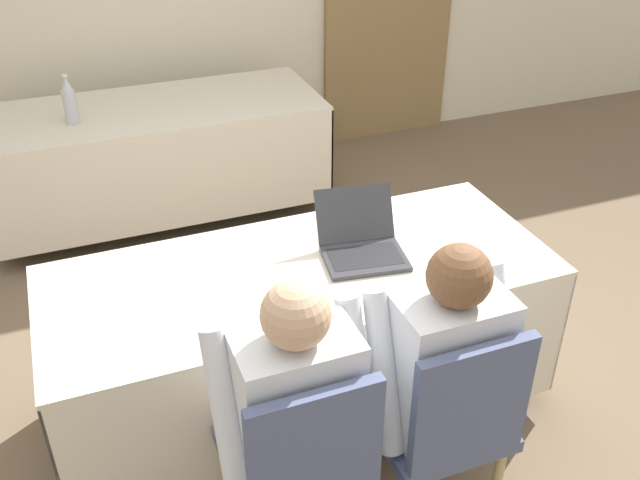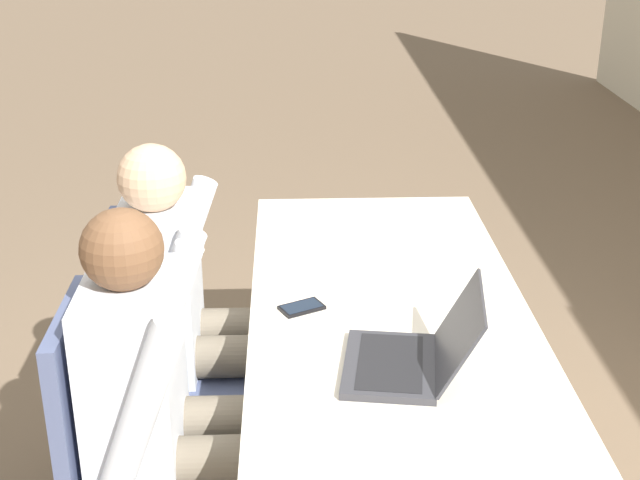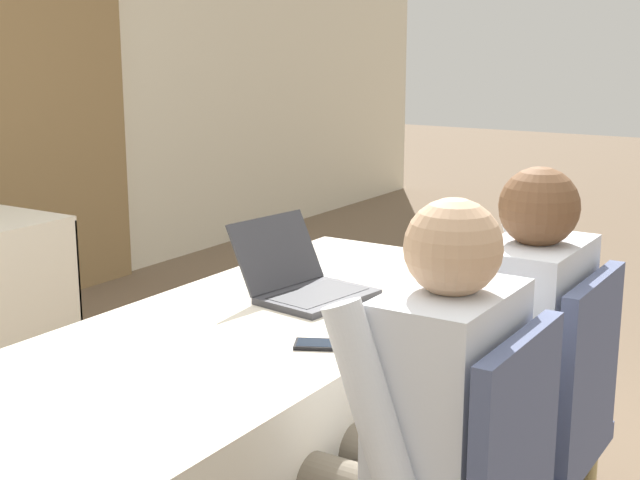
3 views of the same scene
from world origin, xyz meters
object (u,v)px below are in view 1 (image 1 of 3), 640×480
Objects in this scene: cell_phone at (304,310)px; chair_near_left at (302,463)px; person_white_shirt at (435,364)px; laptop at (362,245)px; water_bottle at (70,102)px; person_checkered_shirt at (290,404)px; chair_near_right at (446,419)px.

chair_near_left is (-0.18, -0.45, -0.23)m from cell_phone.
laptop is at bearing -90.46° from person_white_shirt.
cell_phone is 0.16× the size of chair_near_left.
water_bottle is 2.47m from person_checkered_shirt.
chair_near_right is at bearing -81.91° from laptop.
cell_phone is at bearing -46.07° from person_white_shirt.
person_checkered_shirt is (-0.52, -0.62, -0.11)m from laptop.
person_white_shirt is at bearing -90.00° from chair_near_right.
person_checkered_shirt is (-0.00, 0.10, 0.16)m from chair_near_left.
person_checkered_shirt is (0.43, -2.43, -0.19)m from water_bottle.
person_checkered_shirt and person_white_shirt have the same top height.
chair_near_left is (0.43, -2.53, -0.35)m from water_bottle.
laptop is at bearing -125.67° from chair_near_left.
person_checkered_shirt reaches higher than cell_phone.
chair_near_right is 0.55m from person_checkered_shirt.
person_checkered_shirt is at bearing 0.00° from person_white_shirt.
person_white_shirt reaches higher than cell_phone.
person_white_shirt is at bearing -73.23° from cell_phone.
person_white_shirt reaches higher than water_bottle.
water_bottle is at bearing 126.18° from laptop.
person_checkered_shirt reaches higher than chair_near_left.
laptop is 2.05m from water_bottle.
chair_near_right is at bearing -180.00° from chair_near_left.
person_white_shirt is (0.95, -2.43, -0.19)m from water_bottle.
cell_phone is 0.51× the size of water_bottle.
chair_near_left reaches higher than cell_phone.
person_white_shirt is at bearing -81.98° from laptop.
chair_near_left is 0.19m from person_checkered_shirt.
chair_near_left is 1.00× the size of chair_near_right.
chair_near_right is (0.51, 0.00, 0.00)m from chair_near_left.
chair_near_right is at bearing -69.53° from water_bottle.
water_bottle is 2.59m from chair_near_left.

